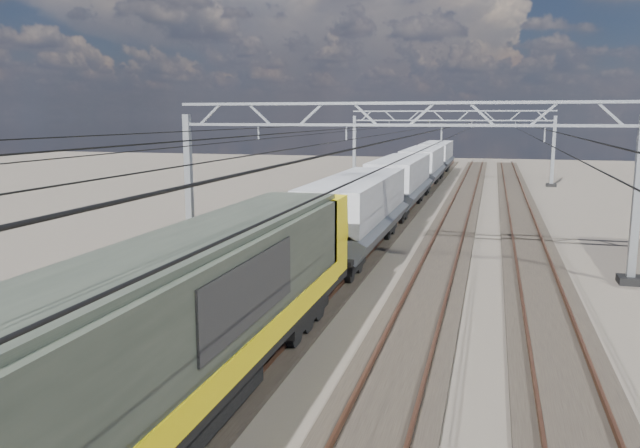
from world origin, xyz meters
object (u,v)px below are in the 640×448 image
(locomotive, at_px, (171,327))
(hopper_wagon_mid, at_px, (400,180))
(hopper_wagon_third, at_px, (423,165))
(hopper_wagon_lead, at_px, (357,209))
(hopper_wagon_fourth, at_px, (437,155))
(catenary_gantry_far, at_px, (450,144))
(catenary_gantry_mid, at_px, (392,179))

(locomotive, xyz_separation_m, hopper_wagon_mid, (-0.00, 31.90, -0.09))
(hopper_wagon_third, bearing_deg, hopper_wagon_lead, -90.00)
(hopper_wagon_third, xyz_separation_m, hopper_wagon_fourth, (0.00, 14.20, 0.00))
(catenary_gantry_far, relative_size, hopper_wagon_mid, 1.53)
(hopper_wagon_lead, bearing_deg, hopper_wagon_third, 90.00)
(hopper_wagon_third, bearing_deg, locomotive, -90.00)
(catenary_gantry_far, distance_m, hopper_wagon_third, 5.97)
(catenary_gantry_mid, xyz_separation_m, hopper_wagon_fourth, (-2.00, 44.83, -1.67))
(catenary_gantry_mid, relative_size, hopper_wagon_lead, 1.53)
(catenary_gantry_mid, bearing_deg, catenary_gantry_far, 90.00)
(hopper_wagon_fourth, bearing_deg, catenary_gantry_mid, -87.45)
(hopper_wagon_fourth, bearing_deg, catenary_gantry_far, -77.23)
(hopper_wagon_lead, bearing_deg, locomotive, -90.00)
(locomotive, bearing_deg, hopper_wagon_third, 90.00)
(catenary_gantry_mid, relative_size, hopper_wagon_mid, 1.53)
(catenary_gantry_far, distance_m, hopper_wagon_mid, 19.74)
(catenary_gantry_mid, bearing_deg, locomotive, -97.37)
(catenary_gantry_far, height_order, hopper_wagon_mid, catenary_gantry_far)
(hopper_wagon_mid, xyz_separation_m, hopper_wagon_fourth, (0.00, 28.40, 0.00))
(catenary_gantry_far, height_order, locomotive, catenary_gantry_far)
(catenary_gantry_far, xyz_separation_m, hopper_wagon_mid, (-2.00, -19.57, -1.67))
(catenary_gantry_mid, relative_size, hopper_wagon_third, 1.53)
(catenary_gantry_far, xyz_separation_m, locomotive, (-2.00, -51.47, -1.58))
(locomotive, bearing_deg, hopper_wagon_lead, 90.00)
(hopper_wagon_third, bearing_deg, hopper_wagon_mid, -90.00)
(locomotive, distance_m, hopper_wagon_fourth, 60.30)
(hopper_wagon_lead, xyz_separation_m, hopper_wagon_fourth, (0.00, 42.60, 0.00))
(locomotive, relative_size, hopper_wagon_fourth, 1.62)
(hopper_wagon_mid, bearing_deg, hopper_wagon_third, 90.00)
(catenary_gantry_mid, distance_m, catenary_gantry_far, 36.00)
(hopper_wagon_lead, relative_size, hopper_wagon_mid, 1.00)
(locomotive, distance_m, hopper_wagon_third, 46.10)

